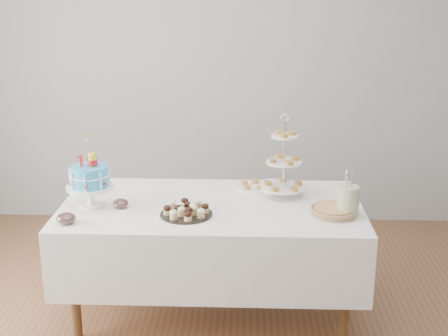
{
  "coord_description": "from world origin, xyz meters",
  "views": [
    {
      "loc": [
        0.22,
        -3.44,
        2.18
      ],
      "look_at": [
        0.08,
        0.3,
        1.01
      ],
      "focal_mm": 50.0,
      "sensor_mm": 36.0,
      "label": 1
    }
  ],
  "objects_px": {
    "tiered_stand": "(284,163)",
    "pastry_plate": "(254,186)",
    "table": "(212,237)",
    "cupcake_tray": "(186,210)",
    "utensil_pitcher": "(348,200)",
    "jam_bowl_a": "(66,219)",
    "birthday_cake": "(90,188)",
    "jam_bowl_b": "(121,204)",
    "pie": "(334,210)",
    "plate_stack": "(273,187)"
  },
  "relations": [
    {
      "from": "cupcake_tray",
      "to": "pastry_plate",
      "type": "distance_m",
      "value": 0.67
    },
    {
      "from": "utensil_pitcher",
      "to": "pie",
      "type": "bearing_deg",
      "value": 154.0
    },
    {
      "from": "cupcake_tray",
      "to": "pastry_plate",
      "type": "bearing_deg",
      "value": 51.15
    },
    {
      "from": "birthday_cake",
      "to": "cupcake_tray",
      "type": "xyz_separation_m",
      "value": [
        0.61,
        -0.12,
        -0.09
      ]
    },
    {
      "from": "birthday_cake",
      "to": "plate_stack",
      "type": "distance_m",
      "value": 1.21
    },
    {
      "from": "table",
      "to": "pie",
      "type": "bearing_deg",
      "value": -10.99
    },
    {
      "from": "table",
      "to": "pie",
      "type": "distance_m",
      "value": 0.82
    },
    {
      "from": "cupcake_tray",
      "to": "jam_bowl_a",
      "type": "bearing_deg",
      "value": -166.72
    },
    {
      "from": "birthday_cake",
      "to": "utensil_pitcher",
      "type": "height_order",
      "value": "birthday_cake"
    },
    {
      "from": "tiered_stand",
      "to": "pastry_plate",
      "type": "relative_size",
      "value": 2.16
    },
    {
      "from": "birthday_cake",
      "to": "table",
      "type": "bearing_deg",
      "value": 4.39
    },
    {
      "from": "tiered_stand",
      "to": "utensil_pitcher",
      "type": "relative_size",
      "value": 1.92
    },
    {
      "from": "cupcake_tray",
      "to": "table",
      "type": "bearing_deg",
      "value": 53.33
    },
    {
      "from": "pastry_plate",
      "to": "jam_bowl_b",
      "type": "xyz_separation_m",
      "value": [
        -0.85,
        -0.41,
        0.01
      ]
    },
    {
      "from": "plate_stack",
      "to": "jam_bowl_a",
      "type": "xyz_separation_m",
      "value": [
        -1.24,
        -0.62,
        -0.0
      ]
    },
    {
      "from": "cupcake_tray",
      "to": "jam_bowl_b",
      "type": "distance_m",
      "value": 0.44
    },
    {
      "from": "table",
      "to": "tiered_stand",
      "type": "relative_size",
      "value": 3.44
    },
    {
      "from": "table",
      "to": "birthday_cake",
      "type": "height_order",
      "value": "birthday_cake"
    },
    {
      "from": "table",
      "to": "jam_bowl_b",
      "type": "xyz_separation_m",
      "value": [
        -0.57,
        -0.08,
        0.26
      ]
    },
    {
      "from": "table",
      "to": "jam_bowl_a",
      "type": "height_order",
      "value": "jam_bowl_a"
    },
    {
      "from": "jam_bowl_a",
      "to": "jam_bowl_b",
      "type": "height_order",
      "value": "jam_bowl_a"
    },
    {
      "from": "table",
      "to": "plate_stack",
      "type": "distance_m",
      "value": 0.55
    },
    {
      "from": "table",
      "to": "plate_stack",
      "type": "height_order",
      "value": "plate_stack"
    },
    {
      "from": "tiered_stand",
      "to": "plate_stack",
      "type": "bearing_deg",
      "value": 126.04
    },
    {
      "from": "pie",
      "to": "pastry_plate",
      "type": "distance_m",
      "value": 0.68
    },
    {
      "from": "cupcake_tray",
      "to": "pie",
      "type": "xyz_separation_m",
      "value": [
        0.91,
        0.05,
        -0.01
      ]
    },
    {
      "from": "jam_bowl_a",
      "to": "jam_bowl_b",
      "type": "bearing_deg",
      "value": 45.41
    },
    {
      "from": "cupcake_tray",
      "to": "jam_bowl_b",
      "type": "bearing_deg",
      "value": 165.56
    },
    {
      "from": "plate_stack",
      "to": "jam_bowl_a",
      "type": "bearing_deg",
      "value": -153.52
    },
    {
      "from": "table",
      "to": "cupcake_tray",
      "type": "relative_size",
      "value": 5.96
    },
    {
      "from": "tiered_stand",
      "to": "cupcake_tray",
      "type": "bearing_deg",
      "value": -148.92
    },
    {
      "from": "birthday_cake",
      "to": "pastry_plate",
      "type": "height_order",
      "value": "birthday_cake"
    },
    {
      "from": "tiered_stand",
      "to": "jam_bowl_a",
      "type": "bearing_deg",
      "value": -157.83
    },
    {
      "from": "jam_bowl_a",
      "to": "plate_stack",
      "type": "bearing_deg",
      "value": 26.48
    },
    {
      "from": "pie",
      "to": "utensil_pitcher",
      "type": "relative_size",
      "value": 1.02
    },
    {
      "from": "pastry_plate",
      "to": "jam_bowl_b",
      "type": "relative_size",
      "value": 2.58
    },
    {
      "from": "table",
      "to": "jam_bowl_b",
      "type": "bearing_deg",
      "value": -171.61
    },
    {
      "from": "plate_stack",
      "to": "jam_bowl_b",
      "type": "distance_m",
      "value": 1.03
    },
    {
      "from": "pie",
      "to": "tiered_stand",
      "type": "xyz_separation_m",
      "value": [
        -0.3,
        0.32,
        0.21
      ]
    },
    {
      "from": "cupcake_tray",
      "to": "pastry_plate",
      "type": "xyz_separation_m",
      "value": [
        0.42,
        0.52,
        -0.02
      ]
    },
    {
      "from": "pastry_plate",
      "to": "utensil_pitcher",
      "type": "xyz_separation_m",
      "value": [
        0.56,
        -0.5,
        0.09
      ]
    },
    {
      "from": "jam_bowl_a",
      "to": "jam_bowl_b",
      "type": "distance_m",
      "value": 0.38
    },
    {
      "from": "birthday_cake",
      "to": "plate_stack",
      "type": "xyz_separation_m",
      "value": [
        1.16,
        0.34,
        -0.09
      ]
    },
    {
      "from": "birthday_cake",
      "to": "jam_bowl_b",
      "type": "xyz_separation_m",
      "value": [
        0.19,
        -0.01,
        -0.1
      ]
    },
    {
      "from": "pastry_plate",
      "to": "utensil_pitcher",
      "type": "relative_size",
      "value": 0.89
    },
    {
      "from": "pie",
      "to": "pastry_plate",
      "type": "bearing_deg",
      "value": 135.49
    },
    {
      "from": "cupcake_tray",
      "to": "tiered_stand",
      "type": "xyz_separation_m",
      "value": [
        0.61,
        0.37,
        0.2
      ]
    },
    {
      "from": "pie",
      "to": "tiered_stand",
      "type": "distance_m",
      "value": 0.48
    },
    {
      "from": "table",
      "to": "birthday_cake",
      "type": "xyz_separation_m",
      "value": [
        -0.76,
        -0.07,
        0.35
      ]
    },
    {
      "from": "utensil_pitcher",
      "to": "birthday_cake",
      "type": "bearing_deg",
      "value": 164.62
    }
  ]
}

